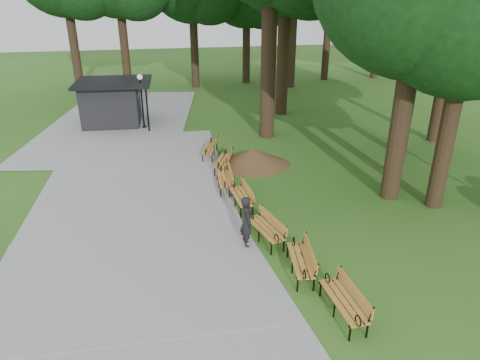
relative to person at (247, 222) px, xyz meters
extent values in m
plane|color=#2A5D1A|center=(0.30, 1.40, -0.85)|extent=(100.00, 100.00, 0.00)
cube|color=#969699|center=(-3.70, 4.40, -0.82)|extent=(12.00, 38.00, 0.06)
imported|color=black|center=(0.00, 0.00, 0.00)|extent=(0.42, 0.63, 1.70)
cylinder|color=black|center=(-3.13, 13.63, 0.58)|extent=(0.10, 0.10, 2.86)
sphere|color=white|center=(-3.13, 13.63, 2.11)|extent=(0.32, 0.32, 0.32)
cone|color=#47301C|center=(1.75, 6.63, -0.46)|extent=(2.94, 2.94, 0.79)
cylinder|color=black|center=(6.23, 2.30, 2.89)|extent=(0.70, 0.70, 7.49)
cylinder|color=black|center=(9.24, 6.61, 2.51)|extent=(0.60, 0.60, 6.72)
cylinder|color=black|center=(3.50, 10.66, 3.76)|extent=(0.80, 0.80, 9.22)
cylinder|color=black|center=(7.47, 1.27, 2.45)|extent=(0.60, 0.60, 6.61)
cylinder|color=black|center=(5.65, 15.11, 3.54)|extent=(0.76, 0.76, 8.78)
cylinder|color=black|center=(12.04, 8.15, 2.21)|extent=(0.56, 0.56, 6.12)
sphere|color=black|center=(12.04, 8.15, 5.84)|extent=(5.08, 5.08, 5.08)
camera|label=1|loc=(-2.59, -11.44, 6.59)|focal=32.32mm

